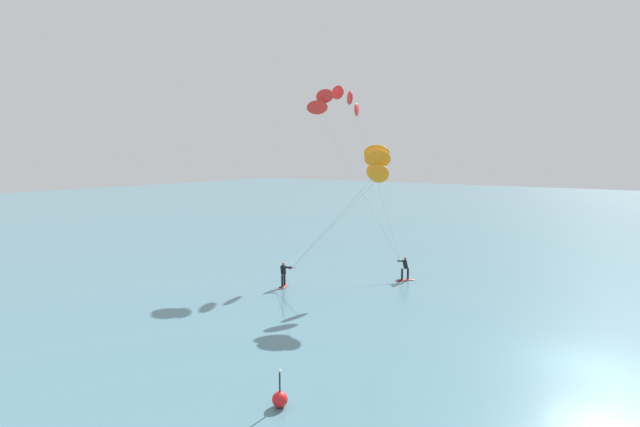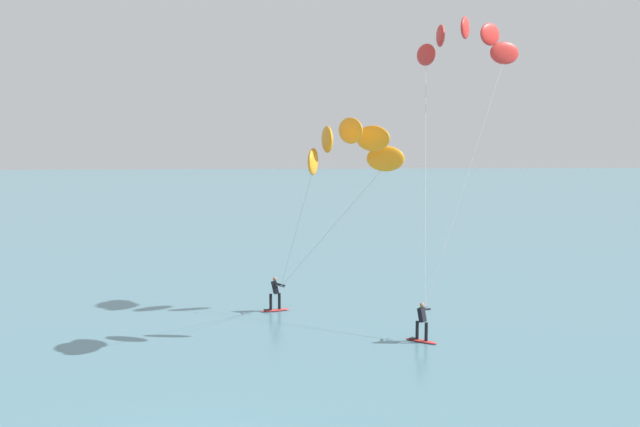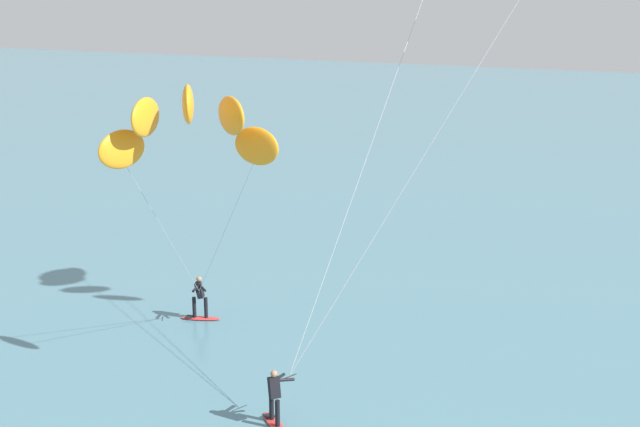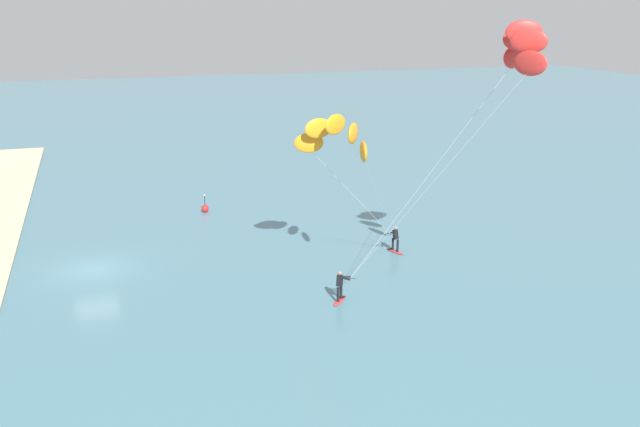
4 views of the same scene
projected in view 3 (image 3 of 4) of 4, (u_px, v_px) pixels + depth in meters
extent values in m
ellipsoid|color=red|center=(200.00, 318.00, 32.19)|extent=(1.54, 0.82, 0.08)
cube|color=black|center=(190.00, 317.00, 32.22)|extent=(0.36, 0.36, 0.02)
cylinder|color=black|center=(206.00, 308.00, 32.06)|extent=(0.14, 0.14, 0.78)
cylinder|color=black|center=(194.00, 307.00, 32.10)|extent=(0.14, 0.14, 0.78)
cube|color=black|center=(199.00, 290.00, 31.90)|extent=(0.40, 0.39, 0.63)
sphere|color=#9E7051|center=(199.00, 279.00, 31.79)|extent=(0.20, 0.20, 0.20)
cylinder|color=black|center=(199.00, 291.00, 31.33)|extent=(0.32, 0.48, 0.03)
cylinder|color=black|center=(202.00, 288.00, 31.60)|extent=(0.54, 0.43, 0.15)
cylinder|color=black|center=(196.00, 288.00, 31.58)|extent=(0.19, 0.61, 0.15)
ellipsoid|color=orange|center=(122.00, 149.00, 24.18)|extent=(0.68, 1.67, 1.10)
ellipsoid|color=orange|center=(145.00, 117.00, 24.03)|extent=(0.58, 1.67, 1.10)
ellipsoid|color=orange|center=(188.00, 104.00, 24.09)|extent=(1.13, 1.56, 1.10)
ellipsoid|color=orange|center=(231.00, 116.00, 24.32)|extent=(1.52, 1.21, 1.10)
ellipsoid|color=orange|center=(256.00, 146.00, 24.64)|extent=(1.67, 0.68, 1.10)
cylinder|color=#B2B2B7|center=(166.00, 234.00, 27.79)|extent=(1.33, 5.70, 6.02)
cylinder|color=#B2B2B7|center=(225.00, 232.00, 28.02)|extent=(4.53, 3.72, 6.02)
ellipsoid|color=red|center=(275.00, 424.00, 24.51)|extent=(1.38, 1.24, 0.08)
cube|color=black|center=(269.00, 416.00, 24.85)|extent=(0.40, 0.40, 0.02)
cylinder|color=black|center=(277.00, 413.00, 24.20)|extent=(0.14, 0.14, 0.78)
cylinder|color=black|center=(272.00, 406.00, 24.59)|extent=(0.14, 0.14, 0.78)
cube|color=black|center=(274.00, 387.00, 24.22)|extent=(0.44, 0.44, 0.63)
sphere|color=#9E7051|center=(274.00, 374.00, 24.11)|extent=(0.20, 0.20, 0.20)
cylinder|color=black|center=(289.00, 377.00, 24.54)|extent=(0.24, 0.52, 0.03)
cylinder|color=black|center=(279.00, 377.00, 24.43)|extent=(0.10, 0.60, 0.15)
cylinder|color=black|center=(284.00, 380.00, 24.27)|extent=(0.49, 0.49, 0.15)
cylinder|color=#B2B2B7|center=(412.00, 175.00, 25.01)|extent=(4.85, 6.49, 10.85)
cylinder|color=#B2B2B7|center=(364.00, 165.00, 26.39)|extent=(1.26, 7.99, 10.85)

